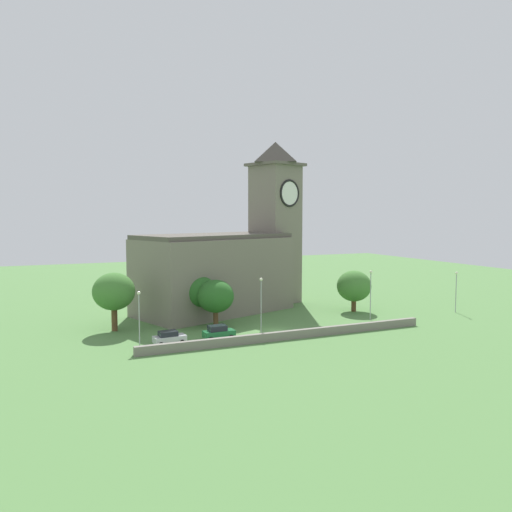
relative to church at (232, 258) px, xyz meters
name	(u,v)px	position (x,y,z in m)	size (l,w,h in m)	color
ground_plane	(236,312)	(-0.40, -2.73, -8.82)	(200.00, 200.00, 0.00)	#517F42
church	(232,258)	(0.00, 0.00, 0.00)	(32.84, 20.26, 29.51)	slate
quay_barrier	(292,335)	(-0.40, -22.75, -8.25)	(40.86, 0.70, 1.13)	gray
car_silver	(169,338)	(-15.78, -19.03, -7.94)	(4.11, 2.30, 1.73)	silver
car_green	(219,332)	(-9.33, -19.33, -7.85)	(4.12, 2.08, 1.92)	#1E6B38
streetlamp_west_end	(139,310)	(-19.36, -18.51, -4.20)	(0.44, 0.44, 6.89)	#9EA0A5
streetlamp_west_mid	(261,297)	(-2.72, -18.14, -3.76)	(0.44, 0.44, 7.67)	#9EA0A5
streetlamp_central	(371,287)	(16.46, -16.85, -3.75)	(0.44, 0.44, 7.69)	#9EA0A5
streetlamp_east_mid	(456,285)	(33.13, -17.72, -4.24)	(0.44, 0.44, 6.83)	#9EA0A5
tree_by_tower	(216,296)	(-7.10, -11.86, -4.37)	(5.31, 5.31, 6.87)	brown
tree_riverside_west	(354,286)	(18.07, -10.13, -4.52)	(5.75, 5.75, 6.91)	brown
tree_riverside_east	(114,292)	(-20.96, -8.60, -3.28)	(5.85, 5.85, 8.21)	brown
tree_churchyard	(198,291)	(-8.67, -8.58, -4.01)	(5.37, 5.37, 7.26)	brown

